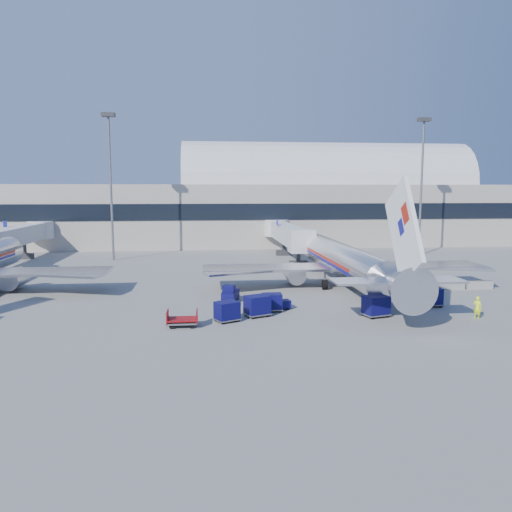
{
  "coord_description": "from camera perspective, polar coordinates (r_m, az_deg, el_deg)",
  "views": [
    {
      "loc": [
        -5.9,
        -49.62,
        10.9
      ],
      "look_at": [
        0.0,
        6.0,
        3.54
      ],
      "focal_mm": 35.0,
      "sensor_mm": 36.0,
      "label": 1
    }
  ],
  "objects": [
    {
      "name": "tug_right",
      "position": [
        49.37,
        13.71,
        -4.64
      ],
      "size": [
        2.62,
        2.05,
        1.53
      ],
      "rotation": [
        0.0,
        0.0,
        -0.43
      ],
      "color": "#090943",
      "rests_on": "ground"
    },
    {
      "name": "mast_east",
      "position": [
        87.43,
        18.46,
        9.67
      ],
      "size": [
        2.0,
        1.2,
        22.6
      ],
      "color": "slate",
      "rests_on": "ground"
    },
    {
      "name": "barrier_far",
      "position": [
        60.86,
        24.16,
        -3.05
      ],
      "size": [
        3.0,
        0.55,
        0.9
      ],
      "primitive_type": "cube",
      "color": "#9E9E96",
      "rests_on": "ground"
    },
    {
      "name": "cart_open_red",
      "position": [
        40.93,
        -8.38,
        -7.34
      ],
      "size": [
        2.48,
        1.76,
        0.66
      ],
      "rotation": [
        0.0,
        0.0,
        -0.01
      ],
      "color": "slate",
      "rests_on": "ground"
    },
    {
      "name": "cart_train_a",
      "position": [
        45.46,
        1.86,
        -5.26
      ],
      "size": [
        1.86,
        1.44,
        1.62
      ],
      "rotation": [
        0.0,
        0.0,
        -0.02
      ],
      "color": "#090943",
      "rests_on": "ground"
    },
    {
      "name": "tug_left",
      "position": [
        49.53,
        -2.99,
        -4.32
      ],
      "size": [
        1.98,
        2.84,
        1.68
      ],
      "rotation": [
        0.0,
        0.0,
        1.28
      ],
      "color": "#090943",
      "rests_on": "ground"
    },
    {
      "name": "terminal",
      "position": [
        105.92,
        -10.28,
        5.55
      ],
      "size": [
        170.0,
        28.15,
        21.0
      ],
      "color": "#B2AA9E",
      "rests_on": "ground"
    },
    {
      "name": "ramp_worker",
      "position": [
        46.92,
        23.98,
        -5.38
      ],
      "size": [
        0.77,
        0.84,
        1.93
      ],
      "primitive_type": "imported",
      "rotation": [
        0.0,
        0.0,
        2.13
      ],
      "color": "#C6E818",
      "rests_on": "ground"
    },
    {
      "name": "tug_lead",
      "position": [
        46.22,
        2.51,
        -5.35
      ],
      "size": [
        2.25,
        1.37,
        1.37
      ],
      "rotation": [
        0.0,
        0.0,
        0.16
      ],
      "color": "#090943",
      "rests_on": "ground"
    },
    {
      "name": "mast_west",
      "position": [
        80.95,
        -16.34,
        9.96
      ],
      "size": [
        2.0,
        1.2,
        22.6
      ],
      "color": "slate",
      "rests_on": "ground"
    },
    {
      "name": "ground",
      "position": [
        51.15,
        0.71,
        -4.81
      ],
      "size": [
        260.0,
        260.0,
        0.0
      ],
      "primitive_type": "plane",
      "color": "gray",
      "rests_on": "ground"
    },
    {
      "name": "barrier_mid",
      "position": [
        59.28,
        21.4,
        -3.18
      ],
      "size": [
        3.0,
        0.55,
        0.9
      ],
      "primitive_type": "cube",
      "color": "#9E9E96",
      "rests_on": "ground"
    },
    {
      "name": "cart_solo_far",
      "position": [
        50.15,
        19.34,
        -4.38
      ],
      "size": [
        2.09,
        1.65,
        1.77
      ],
      "rotation": [
        0.0,
        0.0,
        -0.06
      ],
      "color": "#090943",
      "rests_on": "ground"
    },
    {
      "name": "barrier_near",
      "position": [
        57.84,
        18.49,
        -3.3
      ],
      "size": [
        3.0,
        0.55,
        0.9
      ],
      "primitive_type": "cube",
      "color": "#9E9E96",
      "rests_on": "ground"
    },
    {
      "name": "airliner_main",
      "position": [
        56.98,
        10.21,
        -0.66
      ],
      "size": [
        32.0,
        37.26,
        12.07
      ],
      "color": "silver",
      "rests_on": "ground"
    },
    {
      "name": "cart_solo_near",
      "position": [
        44.66,
        13.54,
        -5.53
      ],
      "size": [
        2.46,
        2.12,
        1.86
      ],
      "rotation": [
        0.0,
        0.0,
        0.27
      ],
      "color": "#090943",
      "rests_on": "ground"
    },
    {
      "name": "cart_train_b",
      "position": [
        43.56,
        0.14,
        -5.67
      ],
      "size": [
        2.53,
        2.26,
        1.83
      ],
      "rotation": [
        0.0,
        0.0,
        0.4
      ],
      "color": "#090943",
      "rests_on": "ground"
    },
    {
      "name": "jetbridge_mid",
      "position": [
        85.61,
        -25.5,
        2.1
      ],
      "size": [
        4.4,
        27.5,
        6.25
      ],
      "color": "silver",
      "rests_on": "ground"
    },
    {
      "name": "jetbridge_near",
      "position": [
        81.85,
        3.46,
        2.6
      ],
      "size": [
        4.4,
        27.5,
        6.25
      ],
      "color": "silver",
      "rests_on": "ground"
    },
    {
      "name": "cart_train_c",
      "position": [
        41.94,
        -3.33,
        -6.3
      ],
      "size": [
        2.39,
        2.19,
        1.71
      ],
      "rotation": [
        0.0,
        0.0,
        0.47
      ],
      "color": "#090943",
      "rests_on": "ground"
    }
  ]
}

